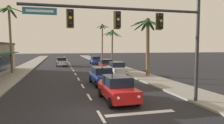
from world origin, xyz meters
TOP-DOWN VIEW (x-y plane):
  - ground_plane at (0.00, 0.00)m, footprint 220.00×220.00m
  - sidewalk_right at (7.80, 20.00)m, footprint 3.20×110.00m
  - sidewalk_left at (-7.80, 20.00)m, footprint 3.20×110.00m
  - lane_markings at (0.46, 20.15)m, footprint 4.28×89.16m
  - traffic_signal_mast at (2.88, 0.52)m, footprint 10.71×0.41m
  - sedan_lead_at_stop_bar at (1.67, 2.18)m, footprint 2.02×4.48m
  - sedan_third_in_queue at (1.90, 8.51)m, footprint 2.05×4.49m
  - sedan_oncoming_far at (-1.65, 29.40)m, footprint 1.99×4.47m
  - sedan_parked_nearest_kerb at (5.34, 32.16)m, footprint 2.01×4.48m
  - sedan_parked_mid_kerb at (5.08, 20.93)m, footprint 2.03×4.48m
  - sedan_parked_far_kerb at (5.22, 14.90)m, footprint 2.05×4.49m
  - palm_left_third at (-8.45, 19.46)m, footprint 4.05×4.01m
  - palm_right_second at (8.29, 12.31)m, footprint 4.23×4.03m
  - palm_right_third at (7.48, 26.23)m, footprint 3.76×3.63m
  - palm_right_farthest at (8.47, 40.19)m, footprint 3.19×3.16m

SIDE VIEW (x-z plane):
  - ground_plane at x=0.00m, z-range 0.00..0.00m
  - lane_markings at x=0.46m, z-range 0.00..0.01m
  - sidewalk_right at x=7.80m, z-range 0.00..0.14m
  - sidewalk_left at x=-7.80m, z-range 0.00..0.14m
  - sedan_lead_at_stop_bar at x=1.67m, z-range 0.01..1.69m
  - sedan_third_in_queue at x=1.90m, z-range 0.01..1.69m
  - sedan_oncoming_far at x=-1.65m, z-range 0.01..1.69m
  - sedan_parked_nearest_kerb at x=5.34m, z-range 0.01..1.69m
  - sedan_parked_mid_kerb at x=5.08m, z-range 0.01..1.69m
  - sedan_parked_far_kerb at x=5.22m, z-range 0.01..1.69m
  - traffic_signal_mast at x=2.88m, z-range 1.39..8.09m
  - palm_right_second at x=8.29m, z-range 1.39..8.51m
  - palm_right_third at x=7.48m, z-range 1.68..8.51m
  - palm_right_farthest at x=8.47m, z-range 1.87..11.22m
  - palm_left_third at x=-8.45m, z-range 2.04..11.21m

